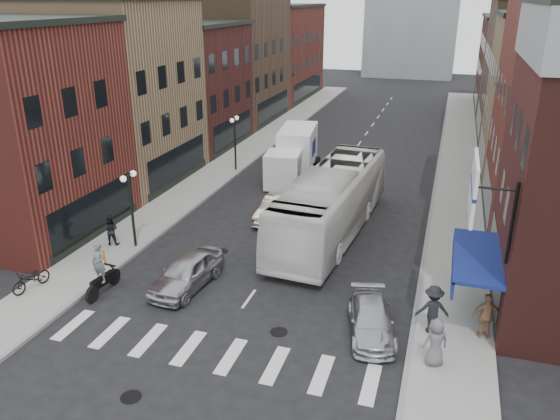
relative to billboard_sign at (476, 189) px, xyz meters
The scene contains 29 objects.
ground 10.56m from the billboard_sign, behind, with size 160.00×160.00×0.00m, color black.
sidewalk_left 28.12m from the billboard_sign, 128.47° to the left, with size 3.00×74.00×0.15m, color gray.
sidewalk_right 22.34m from the billboard_sign, 90.23° to the left, with size 3.00×74.00×0.15m, color gray.
curb_left 27.25m from the billboard_sign, 125.94° to the left, with size 0.20×74.00×0.16m, color gray.
curb_right 22.41m from the billboard_sign, 94.22° to the left, with size 0.20×74.00×0.16m, color gray.
crosswalk_stripes 11.12m from the billboard_sign, 157.82° to the right, with size 12.00×2.20×0.01m, color silver.
bldg_left_near 23.92m from the billboard_sign, behind, with size 10.30×9.20×11.30m.
bldg_left_mid_a 27.17m from the billboard_sign, 150.21° to the left, with size 10.30×10.20×12.30m.
bldg_left_mid_b 33.30m from the billboard_sign, 135.10° to the left, with size 10.30×10.20×10.30m.
bldg_left_far_a 41.79m from the billboard_sign, 124.35° to the left, with size 10.30×12.20×13.30m.
bldg_left_far_b 53.93m from the billboard_sign, 115.93° to the left, with size 10.30×16.20×11.30m.
bldg_right_far_a 35.09m from the billboard_sign, 79.48° to the left, with size 10.30×12.20×12.30m.
bldg_right_far_b 48.93m from the billboard_sign, 82.47° to the left, with size 10.30×16.20×10.30m.
awning_blue 4.05m from the billboard_sign, 80.39° to the left, with size 1.80×5.00×0.78m.
billboard_sign is the anchor object (origin of this frame).
streetlamp_near 16.68m from the billboard_sign, 167.65° to the left, with size 0.32×1.22×4.11m.
streetlamp_far 23.92m from the billboard_sign, 132.41° to the left, with size 0.32×1.22×4.11m.
bike_rack 17.14m from the billboard_sign, behind, with size 0.08×0.68×0.80m.
box_truck 21.52m from the billboard_sign, 123.21° to the left, with size 3.00×8.00×3.37m.
motorcycle_rider 15.73m from the billboard_sign, behind, with size 0.72×2.42×2.46m.
transit_bus 11.65m from the billboard_sign, 128.52° to the left, with size 3.09×13.20×3.68m, color white.
sedan_left_near 12.81m from the billboard_sign, behind, with size 1.79×4.45×1.52m, color #B3B2B7.
sedan_left_far 14.95m from the billboard_sign, 137.13° to the left, with size 1.47×4.21×1.39m, color beige.
curb_car 6.40m from the billboard_sign, behind, with size 1.64×4.04×1.17m, color #B1B2B6.
parked_bicycle 18.84m from the billboard_sign, behind, with size 0.66×1.89×0.99m, color black.
ped_left_solo 18.31m from the billboard_sign, 169.16° to the left, with size 0.80×0.46×1.64m, color black.
ped_right_a 5.09m from the billboard_sign, behind, with size 1.26×0.63×1.96m, color black.
ped_right_b 5.17m from the billboard_sign, 18.17° to the left, with size 1.09×0.54×1.85m, color #996E4D.
ped_right_c 5.49m from the billboard_sign, 110.83° to the right, with size 0.87×0.57×1.79m, color #5A5B62.
Camera 1 is at (7.48, -18.24, 12.26)m, focal length 35.00 mm.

